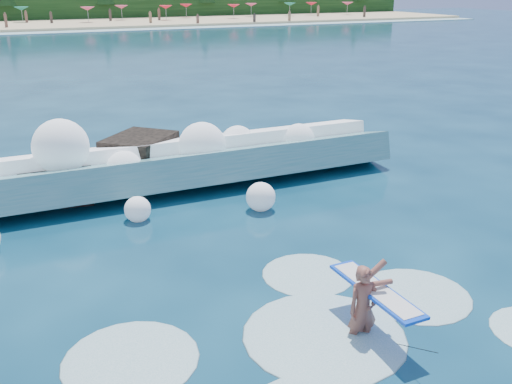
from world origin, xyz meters
The scene contains 11 objects.
ground centered at (0.00, 0.00, 0.00)m, with size 200.00×200.00×0.00m, color #082C42.
beach centered at (0.00, 78.00, 0.20)m, with size 140.00×20.00×0.40m, color tan.
wet_band centered at (0.00, 67.00, 0.04)m, with size 140.00×5.00×0.08m, color silver.
treeline centered at (0.00, 88.00, 2.50)m, with size 140.00×4.00×5.00m, color black.
breaking_wave centered at (-1.40, 6.70, 0.56)m, with size 18.47×2.86×1.59m.
rock_cluster centered at (-2.88, 7.52, 0.48)m, with size 8.62×3.47×1.50m.
surfer_with_board centered at (1.56, -2.40, 0.59)m, with size 0.85×2.80×1.60m.
wave_spray centered at (-2.12, 6.58, 1.09)m, with size 14.74×4.67×2.32m.
surf_foam centered at (0.96, -1.97, 0.00)m, with size 8.74×5.57×0.14m.
beach_umbrellas centered at (0.27, 80.24, 2.25)m, with size 111.05×6.60×0.50m.
beachgoers centered at (5.82, 75.42, 1.07)m, with size 105.58×13.79×1.94m.
Camera 1 is at (-3.74, -9.37, 5.83)m, focal length 40.00 mm.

